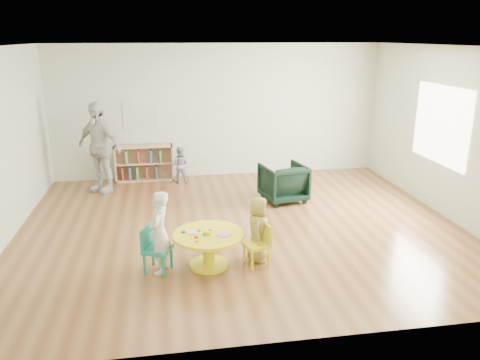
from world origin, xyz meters
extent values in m
plane|color=brown|center=(0.00, 0.00, 0.00)|extent=(7.00, 7.00, 0.00)
cube|color=silver|center=(0.00, 0.00, 2.75)|extent=(7.00, 6.00, 0.10)
cube|color=#B7C3A7|center=(0.00, 3.00, 1.40)|extent=(7.00, 0.10, 2.80)
cube|color=#B7C3A7|center=(0.00, -3.00, 1.40)|extent=(7.00, 0.10, 2.80)
cube|color=#B7C3A7|center=(3.50, 0.00, 1.40)|extent=(0.10, 6.00, 2.80)
cube|color=white|center=(3.48, 0.30, 1.50)|extent=(0.02, 1.60, 1.30)
cylinder|color=yellow|center=(-0.63, -1.26, 0.21)|extent=(0.17, 0.17, 0.43)
cylinder|color=yellow|center=(-0.63, -1.26, 0.02)|extent=(0.52, 0.52, 0.04)
cylinder|color=yellow|center=(-0.63, -1.26, 0.45)|extent=(0.94, 0.94, 0.04)
cylinder|color=pink|center=(-0.84, -1.21, 0.48)|extent=(0.15, 0.15, 0.02)
cylinder|color=pink|center=(-0.44, -1.34, 0.48)|extent=(0.17, 0.17, 0.02)
cylinder|color=yellow|center=(-0.65, -1.28, 0.49)|extent=(0.10, 0.12, 0.04)
cylinder|color=#167E35|center=(-0.70, -1.35, 0.49)|extent=(0.05, 0.05, 0.02)
cylinder|color=#167E35|center=(-0.61, -1.21, 0.49)|extent=(0.05, 0.05, 0.02)
cube|color=red|center=(-0.63, -1.29, 0.48)|extent=(0.06, 0.06, 0.02)
cube|color=orange|center=(-0.79, -1.50, 0.48)|extent=(0.06, 0.06, 0.02)
cube|color=#1928BB|center=(-0.96, -1.17, 0.48)|extent=(0.06, 0.06, 0.02)
cube|color=#167E35|center=(-0.76, -1.17, 0.48)|extent=(0.06, 0.06, 0.02)
cube|color=red|center=(-0.80, -1.37, 0.48)|extent=(0.06, 0.06, 0.02)
cube|color=#198A75|center=(-1.30, -1.30, 0.31)|extent=(0.43, 0.43, 0.04)
cube|color=#198A75|center=(-1.43, -1.24, 0.47)|extent=(0.16, 0.32, 0.29)
cylinder|color=#198A75|center=(-1.37, -1.12, 0.14)|extent=(0.04, 0.04, 0.29)
cylinder|color=#198A75|center=(-1.47, -1.37, 0.14)|extent=(0.04, 0.04, 0.29)
cylinder|color=#198A75|center=(-1.12, -1.23, 0.14)|extent=(0.04, 0.04, 0.29)
cylinder|color=#198A75|center=(-1.23, -1.47, 0.14)|extent=(0.04, 0.04, 0.29)
cube|color=yellow|center=(0.00, -1.32, 0.29)|extent=(0.38, 0.38, 0.04)
cube|color=yellow|center=(0.13, -1.29, 0.44)|extent=(0.11, 0.31, 0.27)
cylinder|color=yellow|center=(0.15, -1.41, 0.13)|extent=(0.04, 0.04, 0.27)
cylinder|color=yellow|center=(0.09, -1.17, 0.13)|extent=(0.04, 0.04, 0.27)
cylinder|color=yellow|center=(-0.09, -1.48, 0.13)|extent=(0.04, 0.04, 0.27)
cylinder|color=yellow|center=(-0.15, -1.24, 0.13)|extent=(0.04, 0.04, 0.27)
cube|color=tan|center=(-2.19, 2.83, 0.38)|extent=(0.03, 0.30, 0.75)
cube|color=tan|center=(-1.01, 2.83, 0.38)|extent=(0.03, 0.30, 0.75)
cube|color=tan|center=(-1.60, 2.83, 0.01)|extent=(1.20, 0.30, 0.03)
cube|color=tan|center=(-1.60, 2.83, 0.73)|extent=(1.20, 0.30, 0.03)
cube|color=tan|center=(-1.60, 2.83, 0.38)|extent=(1.14, 0.28, 0.03)
cube|color=tan|center=(-1.60, 2.97, 0.38)|extent=(1.20, 0.02, 0.75)
cube|color=#B53730|center=(-2.05, 2.81, 0.18)|extent=(0.04, 0.18, 0.26)
cube|color=teal|center=(-1.90, 2.81, 0.18)|extent=(0.04, 0.18, 0.26)
cube|color=#5EB855|center=(-1.75, 2.81, 0.18)|extent=(0.04, 0.18, 0.26)
cube|color=#B53730|center=(-1.55, 2.81, 0.18)|extent=(0.04, 0.18, 0.26)
cube|color=teal|center=(-1.35, 2.81, 0.18)|extent=(0.04, 0.18, 0.26)
cube|color=#5EB855|center=(-1.95, 2.81, 0.53)|extent=(0.04, 0.18, 0.26)
cube|color=#B53730|center=(-1.70, 2.81, 0.53)|extent=(0.04, 0.18, 0.26)
cube|color=teal|center=(-1.45, 2.81, 0.53)|extent=(0.04, 0.18, 0.26)
cube|color=#5EB855|center=(-1.25, 2.81, 0.53)|extent=(0.04, 0.18, 0.26)
cube|color=white|center=(-1.60, 2.98, 1.35)|extent=(0.74, 0.01, 0.54)
cube|color=#DF502F|center=(-1.60, 2.98, 1.35)|extent=(0.70, 0.00, 0.50)
imported|color=black|center=(0.98, 1.11, 0.35)|extent=(0.88, 0.90, 0.70)
imported|color=silver|center=(-1.26, -1.31, 0.55)|extent=(0.36, 0.45, 1.09)
imported|color=yellow|center=(0.04, -1.19, 0.45)|extent=(0.40, 0.51, 0.91)
imported|color=#1C1D47|center=(-0.87, 2.55, 0.38)|extent=(0.43, 0.37, 0.76)
imported|color=silver|center=(-2.40, 2.24, 0.88)|extent=(1.09, 0.97, 1.77)
camera|label=1|loc=(-1.12, -6.89, 2.95)|focal=35.00mm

